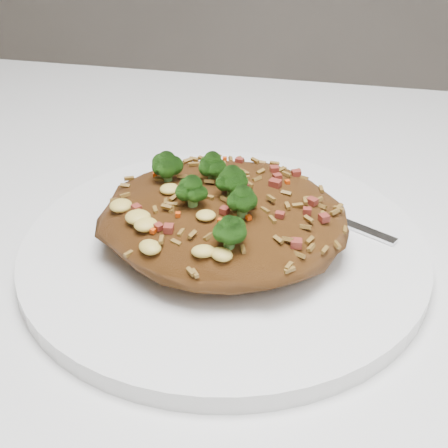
{
  "coord_description": "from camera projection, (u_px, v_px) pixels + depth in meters",
  "views": [
    {
      "loc": [
        0.07,
        -0.36,
        1.02
      ],
      "look_at": [
        -0.01,
        0.01,
        0.78
      ],
      "focal_mm": 50.0,
      "sensor_mm": 36.0,
      "label": 1
    }
  ],
  "objects": [
    {
      "name": "plate",
      "position": [
        224.0,
        249.0,
        0.46
      ],
      "size": [
        0.3,
        0.3,
        0.01
      ],
      "primitive_type": "cylinder",
      "color": "white",
      "rests_on": "dining_table"
    },
    {
      "name": "dining_table",
      "position": [
        231.0,
        355.0,
        0.5
      ],
      "size": [
        1.2,
        0.8,
        0.75
      ],
      "color": "silver",
      "rests_on": "ground"
    },
    {
      "name": "fork",
      "position": [
        311.0,
        209.0,
        0.49
      ],
      "size": [
        0.15,
        0.09,
        0.0
      ],
      "rotation": [
        0.0,
        0.0,
        -0.48
      ],
      "color": "silver",
      "rests_on": "plate"
    },
    {
      "name": "fried_rice",
      "position": [
        224.0,
        208.0,
        0.44
      ],
      "size": [
        0.18,
        0.16,
        0.07
      ],
      "color": "brown",
      "rests_on": "plate"
    }
  ]
}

